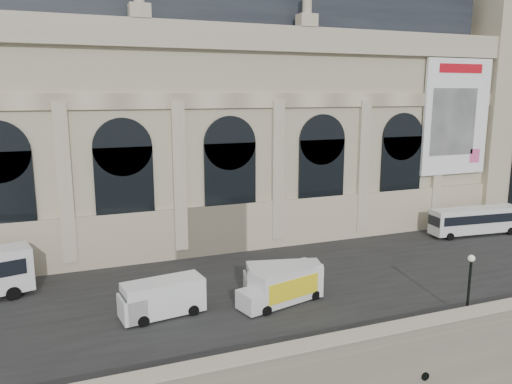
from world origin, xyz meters
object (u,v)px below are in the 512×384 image
at_px(box_truck, 282,286).
at_px(lamp_right, 469,288).
at_px(van_c, 159,299).
at_px(bus_right, 475,220).
at_px(van_b, 279,280).

distance_m(box_truck, lamp_right, 13.22).
bearing_deg(van_c, bus_right, 12.25).
xyz_separation_m(bus_right, van_b, (-27.37, -7.82, -0.40)).
relative_size(van_b, van_c, 1.03).
xyz_separation_m(van_c, lamp_right, (20.17, -8.31, 1.02)).
relative_size(van_b, lamp_right, 1.33).
distance_m(bus_right, van_c, 37.71).
xyz_separation_m(box_truck, lamp_right, (11.05, -7.20, 0.98)).
distance_m(bus_right, box_truck, 29.18).
height_order(box_truck, lamp_right, lamp_right).
height_order(bus_right, lamp_right, lamp_right).
xyz_separation_m(van_b, lamp_right, (10.69, -8.49, 1.01)).
bearing_deg(lamp_right, van_b, 141.56).
height_order(van_b, van_c, van_b).
distance_m(van_b, van_c, 9.48).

